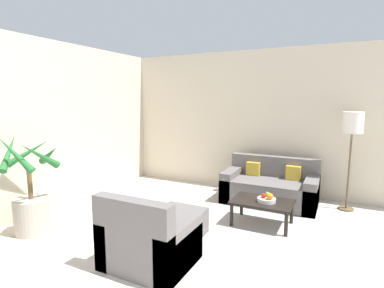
{
  "coord_description": "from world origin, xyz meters",
  "views": [
    {
      "loc": [
        0.96,
        0.65,
        1.78
      ],
      "look_at": [
        -1.37,
        5.3,
        1.0
      ],
      "focal_mm": 28.0,
      "sensor_mm": 36.0,
      "label": 1
    }
  ],
  "objects_px": {
    "fruit_bowl": "(266,200)",
    "orange_fruit": "(270,196)",
    "potted_palm": "(32,201)",
    "ottoman": "(181,222)",
    "coffee_table": "(262,204)",
    "armchair": "(149,241)",
    "floor_lamp": "(352,128)",
    "apple_green": "(267,194)",
    "apple_red": "(263,196)",
    "sofa_loveseat": "(270,187)"
  },
  "relations": [
    {
      "from": "fruit_bowl",
      "to": "apple_red",
      "type": "bearing_deg",
      "value": -156.39
    },
    {
      "from": "apple_red",
      "to": "ottoman",
      "type": "bearing_deg",
      "value": -139.8
    },
    {
      "from": "apple_green",
      "to": "armchair",
      "type": "distance_m",
      "value": 1.89
    },
    {
      "from": "floor_lamp",
      "to": "ottoman",
      "type": "relative_size",
      "value": 2.62
    },
    {
      "from": "floor_lamp",
      "to": "fruit_bowl",
      "type": "height_order",
      "value": "floor_lamp"
    },
    {
      "from": "potted_palm",
      "to": "apple_green",
      "type": "distance_m",
      "value": 3.23
    },
    {
      "from": "potted_palm",
      "to": "orange_fruit",
      "type": "distance_m",
      "value": 3.22
    },
    {
      "from": "coffee_table",
      "to": "fruit_bowl",
      "type": "height_order",
      "value": "fruit_bowl"
    },
    {
      "from": "potted_palm",
      "to": "coffee_table",
      "type": "relative_size",
      "value": 1.61
    },
    {
      "from": "potted_palm",
      "to": "ottoman",
      "type": "bearing_deg",
      "value": 24.7
    },
    {
      "from": "potted_palm",
      "to": "armchair",
      "type": "distance_m",
      "value": 1.87
    },
    {
      "from": "fruit_bowl",
      "to": "ottoman",
      "type": "bearing_deg",
      "value": -140.39
    },
    {
      "from": "floor_lamp",
      "to": "apple_red",
      "type": "bearing_deg",
      "value": -130.8
    },
    {
      "from": "floor_lamp",
      "to": "apple_green",
      "type": "xyz_separation_m",
      "value": [
        -1.03,
        -1.15,
        -0.9
      ]
    },
    {
      "from": "armchair",
      "to": "orange_fruit",
      "type": "bearing_deg",
      "value": 58.45
    },
    {
      "from": "apple_green",
      "to": "apple_red",
      "type": "bearing_deg",
      "value": -112.22
    },
    {
      "from": "sofa_loveseat",
      "to": "floor_lamp",
      "type": "bearing_deg",
      "value": 9.63
    },
    {
      "from": "floor_lamp",
      "to": "apple_green",
      "type": "distance_m",
      "value": 1.79
    },
    {
      "from": "sofa_loveseat",
      "to": "coffee_table",
      "type": "distance_m",
      "value": 1.0
    },
    {
      "from": "fruit_bowl",
      "to": "orange_fruit",
      "type": "bearing_deg",
      "value": -38.44
    },
    {
      "from": "orange_fruit",
      "to": "armchair",
      "type": "height_order",
      "value": "armchair"
    },
    {
      "from": "coffee_table",
      "to": "ottoman",
      "type": "distance_m",
      "value": 1.2
    },
    {
      "from": "potted_palm",
      "to": "orange_fruit",
      "type": "height_order",
      "value": "potted_palm"
    },
    {
      "from": "apple_green",
      "to": "coffee_table",
      "type": "bearing_deg",
      "value": -137.45
    },
    {
      "from": "floor_lamp",
      "to": "armchair",
      "type": "bearing_deg",
      "value": -124.39
    },
    {
      "from": "apple_red",
      "to": "orange_fruit",
      "type": "xyz_separation_m",
      "value": [
        0.09,
        -0.03,
        0.01
      ]
    },
    {
      "from": "floor_lamp",
      "to": "armchair",
      "type": "relative_size",
      "value": 1.78
    },
    {
      "from": "orange_fruit",
      "to": "floor_lamp",
      "type": "bearing_deg",
      "value": 52.37
    },
    {
      "from": "apple_green",
      "to": "armchair",
      "type": "xyz_separation_m",
      "value": [
        -0.89,
        -1.66,
        -0.17
      ]
    },
    {
      "from": "coffee_table",
      "to": "armchair",
      "type": "bearing_deg",
      "value": -117.43
    },
    {
      "from": "sofa_loveseat",
      "to": "coffee_table",
      "type": "height_order",
      "value": "sofa_loveseat"
    },
    {
      "from": "potted_palm",
      "to": "apple_green",
      "type": "height_order",
      "value": "potted_palm"
    },
    {
      "from": "apple_red",
      "to": "armchair",
      "type": "height_order",
      "value": "armchair"
    },
    {
      "from": "armchair",
      "to": "ottoman",
      "type": "bearing_deg",
      "value": 93.68
    },
    {
      "from": "sofa_loveseat",
      "to": "ottoman",
      "type": "height_order",
      "value": "sofa_loveseat"
    },
    {
      "from": "sofa_loveseat",
      "to": "orange_fruit",
      "type": "height_order",
      "value": "sofa_loveseat"
    },
    {
      "from": "floor_lamp",
      "to": "apple_red",
      "type": "relative_size",
      "value": 23.78
    },
    {
      "from": "floor_lamp",
      "to": "ottoman",
      "type": "bearing_deg",
      "value": -134.59
    },
    {
      "from": "orange_fruit",
      "to": "armchair",
      "type": "distance_m",
      "value": 1.82
    },
    {
      "from": "potted_palm",
      "to": "orange_fruit",
      "type": "relative_size",
      "value": 15.08
    },
    {
      "from": "fruit_bowl",
      "to": "apple_green",
      "type": "distance_m",
      "value": 0.09
    },
    {
      "from": "apple_green",
      "to": "potted_palm",
      "type": "bearing_deg",
      "value": -148.51
    },
    {
      "from": "sofa_loveseat",
      "to": "apple_red",
      "type": "relative_size",
      "value": 23.29
    },
    {
      "from": "sofa_loveseat",
      "to": "fruit_bowl",
      "type": "bearing_deg",
      "value": -80.73
    },
    {
      "from": "floor_lamp",
      "to": "fruit_bowl",
      "type": "bearing_deg",
      "value": -130.11
    },
    {
      "from": "floor_lamp",
      "to": "ottoman",
      "type": "xyz_separation_m",
      "value": [
        -1.97,
        -2.0,
        -1.17
      ]
    },
    {
      "from": "potted_palm",
      "to": "coffee_table",
      "type": "height_order",
      "value": "potted_palm"
    },
    {
      "from": "sofa_loveseat",
      "to": "fruit_bowl",
      "type": "distance_m",
      "value": 1.04
    },
    {
      "from": "floor_lamp",
      "to": "orange_fruit",
      "type": "height_order",
      "value": "floor_lamp"
    },
    {
      "from": "sofa_loveseat",
      "to": "potted_palm",
      "type": "bearing_deg",
      "value": -134.54
    }
  ]
}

